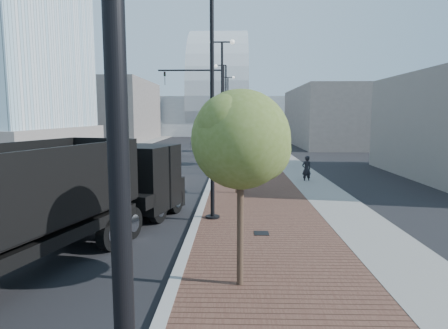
{
  "coord_description": "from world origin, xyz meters",
  "views": [
    {
      "loc": [
        1.45,
        -4.77,
        4.14
      ],
      "look_at": [
        1.0,
        12.0,
        2.0
      ],
      "focal_mm": 30.65,
      "sensor_mm": 36.0,
      "label": 1
    }
  ],
  "objects_px": {
    "dump_truck": "(90,200)",
    "dark_car_mid": "(161,152)",
    "white_sedan": "(161,169)",
    "pedestrian": "(306,169)"
  },
  "relations": [
    {
      "from": "white_sedan",
      "to": "pedestrian",
      "type": "distance_m",
      "value": 9.15
    },
    {
      "from": "white_sedan",
      "to": "pedestrian",
      "type": "height_order",
      "value": "pedestrian"
    },
    {
      "from": "white_sedan",
      "to": "dump_truck",
      "type": "bearing_deg",
      "value": -102.18
    },
    {
      "from": "dump_truck",
      "to": "dark_car_mid",
      "type": "xyz_separation_m",
      "value": [
        -2.38,
        24.36,
        -0.75
      ]
    },
    {
      "from": "dump_truck",
      "to": "dark_car_mid",
      "type": "height_order",
      "value": "dump_truck"
    },
    {
      "from": "dark_car_mid",
      "to": "pedestrian",
      "type": "bearing_deg",
      "value": -41.73
    },
    {
      "from": "dump_truck",
      "to": "pedestrian",
      "type": "xyz_separation_m",
      "value": [
        9.19,
        11.58,
        -0.59
      ]
    },
    {
      "from": "dump_truck",
      "to": "white_sedan",
      "type": "bearing_deg",
      "value": 105.49
    },
    {
      "from": "dump_truck",
      "to": "pedestrian",
      "type": "relative_size",
      "value": 8.02
    },
    {
      "from": "pedestrian",
      "to": "white_sedan",
      "type": "bearing_deg",
      "value": -20.99
    }
  ]
}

